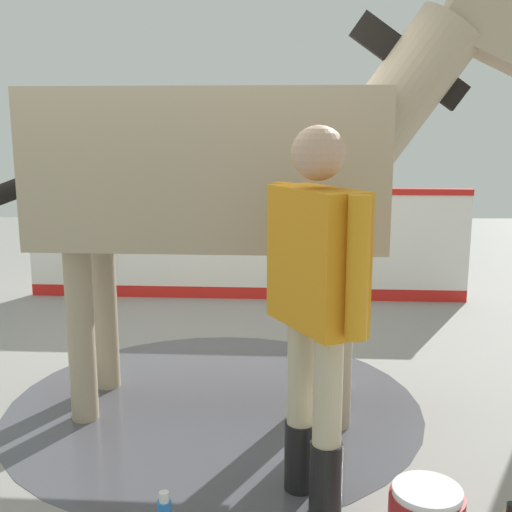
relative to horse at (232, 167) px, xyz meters
name	(u,v)px	position (x,y,z in m)	size (l,w,h in m)	color
ground_plane	(165,387)	(0.49, -0.29, -1.50)	(16.00, 16.00, 0.02)	gray
wet_patch	(215,404)	(0.12, -0.01, -1.49)	(2.59, 2.59, 0.00)	#4C4C54
barrier_wall	(245,248)	(0.01, -2.54, -0.97)	(4.44, 0.28, 1.13)	white
horse	(232,167)	(0.00, 0.00, 0.00)	(3.34, 0.96, 2.56)	tan
handler	(316,293)	(-0.42, 1.04, -0.48)	(0.43, 0.62, 1.74)	black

